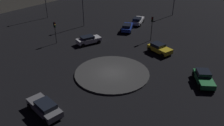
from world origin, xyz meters
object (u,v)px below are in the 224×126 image
car_yellow (159,48)px  car_blue (127,27)px  traffic_light_north (152,24)px  streetlamp_northwest (83,1)px  car_white (138,20)px  traffic_light_northwest (55,28)px  car_grey (45,107)px  car_silver (88,40)px  car_green (204,78)px

car_yellow → car_blue: size_ratio=0.93×
traffic_light_north → streetlamp_northwest: 15.12m
car_white → car_blue: car_white is taller
car_yellow → car_blue: (-6.03, 9.21, -0.01)m
traffic_light_northwest → streetlamp_northwest: streetlamp_northwest is taller
car_white → car_blue: bearing=168.5°
car_grey → traffic_light_northwest: size_ratio=1.22×
car_yellow → car_silver: (-11.90, 1.76, -0.02)m
car_yellow → car_grey: 20.37m
car_grey → traffic_light_northwest: bearing=-35.5°
car_green → car_blue: car_green is taller
car_grey → traffic_light_north: bearing=-78.9°
car_silver → traffic_light_north: size_ratio=0.99×
streetlamp_northwest → traffic_light_north: bearing=-22.7°
car_grey → traffic_light_northwest: 18.69m
car_grey → car_green: bearing=-116.5°
car_yellow → traffic_light_northwest: bearing=-139.4°
car_yellow → traffic_light_northwest: 17.57m
car_green → car_blue: (-11.23, 17.30, -0.00)m
car_white → car_yellow: bearing=-152.8°
car_green → traffic_light_northwest: traffic_light_northwest is taller
car_silver → traffic_light_north: (10.52, 3.23, 2.32)m
car_white → car_silver: bearing=157.5°
car_grey → streetlamp_northwest: (-3.39, 27.37, 4.46)m
traffic_light_northwest → car_green: bearing=16.2°
car_grey → car_blue: size_ratio=1.07×
car_silver → traffic_light_northwest: size_ratio=1.13×
car_yellow → traffic_light_northwest: traffic_light_northwest is taller
car_silver → streetlamp_northwest: size_ratio=0.53×
car_white → streetlamp_northwest: bearing=115.4°
car_blue → traffic_light_northwest: traffic_light_northwest is taller
car_yellow → car_blue: car_blue is taller
car_green → car_grey: bearing=-68.3°
car_green → traffic_light_northwest: bearing=-117.1°
car_green → car_white: bearing=-161.6°
car_silver → car_white: bearing=17.0°
car_yellow → car_green: 9.62m
car_white → car_green: size_ratio=1.11×
car_silver → streetlamp_northwest: (-3.29, 9.00, 4.49)m
streetlamp_northwest → car_yellow: bearing=-35.3°
car_silver → car_green: (17.10, -9.86, 0.01)m
car_grey → streetlamp_northwest: bearing=-46.1°
car_grey → traffic_light_northwest: traffic_light_northwest is taller
traffic_light_northwest → streetlamp_northwest: (2.24, 9.65, 2.54)m
car_white → car_silver: car_white is taller
car_white → streetlamp_northwest: streetlamp_northwest is taller
traffic_light_northwest → streetlamp_northwest: 10.23m
car_yellow → streetlamp_northwest: bearing=-171.1°
car_grey → car_yellow: bearing=-88.5°
car_grey → car_silver: (-0.10, 18.37, -0.02)m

